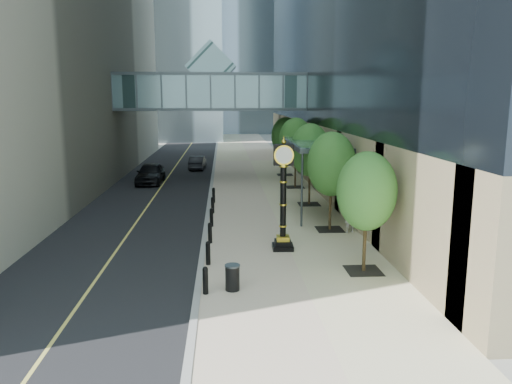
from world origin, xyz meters
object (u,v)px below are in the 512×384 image
Objects in this scene: street_clock at (283,203)px; car_near at (150,173)px; car_far at (198,163)px; trash_bin at (232,278)px; pedestrian at (350,217)px.

street_clock is 1.01× the size of car_near.
car_far is at bearing 102.64° from street_clock.
car_far is at bearing 68.36° from car_near.
trash_bin is 32.46m from car_far.
trash_bin is at bearing 98.68° from car_far.
pedestrian is 0.43× the size of car_far.
car_near is (-12.55, 16.47, -0.04)m from pedestrian.
car_near is at bearing 116.30° from street_clock.
car_near is 9.01m from car_far.
street_clock is at bearing -64.50° from car_near.
pedestrian is (6.23, 7.54, 0.41)m from trash_bin.
street_clock reaches higher than car_near.
trash_bin is 0.22× the size of car_far.
pedestrian is at bearing 36.61° from street_clock.
pedestrian is 20.71m from car_near.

